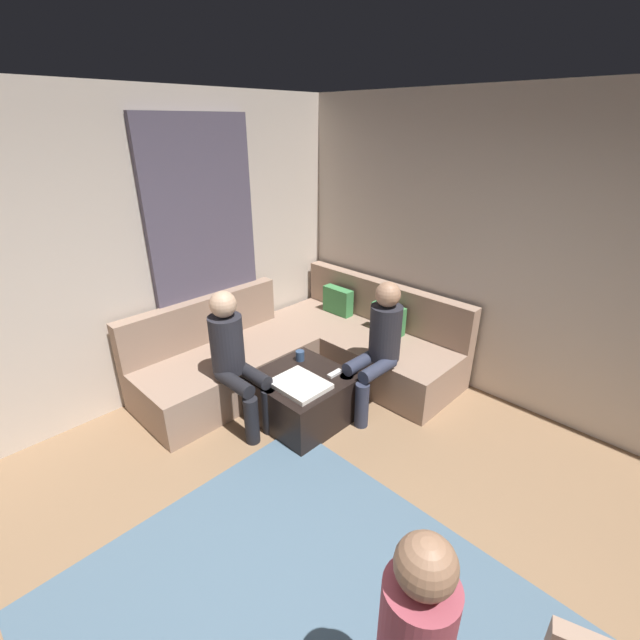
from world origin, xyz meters
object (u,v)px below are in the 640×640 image
at_px(sectional_couch, 306,350).
at_px(person_on_couch_back, 378,344).
at_px(ottoman, 303,397).
at_px(person_on_couch_side, 234,356).
at_px(game_remote, 335,373).
at_px(coffee_mug, 300,356).

height_order(sectional_couch, person_on_couch_back, person_on_couch_back).
bearing_deg(person_on_couch_back, ottoman, 58.09).
distance_m(ottoman, person_on_couch_side, 0.72).
bearing_deg(sectional_couch, person_on_couch_back, 3.65).
bearing_deg(game_remote, person_on_couch_side, -129.58).
xyz_separation_m(game_remote, person_on_couch_back, (0.18, 0.36, 0.23)).
bearing_deg(sectional_couch, game_remote, -23.71).
bearing_deg(sectional_couch, coffee_mug, -50.11).
bearing_deg(person_on_couch_back, person_on_couch_side, 54.56).
bearing_deg(coffee_mug, person_on_couch_side, -102.67).
relative_size(sectional_couch, game_remote, 17.00).
height_order(sectional_couch, person_on_couch_side, person_on_couch_side).
height_order(ottoman, coffee_mug, coffee_mug).
bearing_deg(coffee_mug, ottoman, -39.29).
bearing_deg(ottoman, person_on_couch_back, 58.09).
xyz_separation_m(ottoman, game_remote, (0.18, 0.22, 0.22)).
distance_m(coffee_mug, person_on_couch_side, 0.65).
bearing_deg(sectional_couch, person_on_couch_side, -81.17).
xyz_separation_m(sectional_couch, game_remote, (0.68, -0.30, 0.15)).
xyz_separation_m(ottoman, person_on_couch_side, (-0.36, -0.43, 0.45)).
distance_m(person_on_couch_back, person_on_couch_side, 1.23).
bearing_deg(game_remote, coffee_mug, -174.29).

